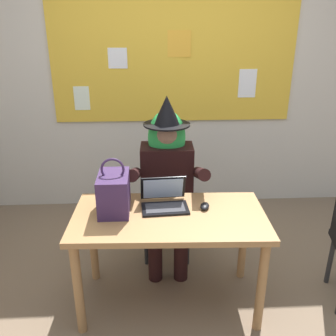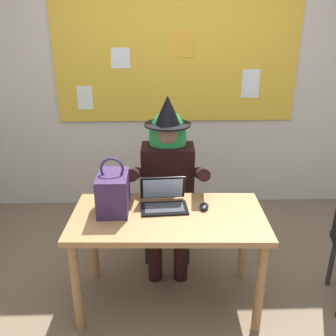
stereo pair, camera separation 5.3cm
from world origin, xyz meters
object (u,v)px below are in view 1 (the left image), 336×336
at_px(desk_main, 169,228).
at_px(handbag, 114,193).
at_px(chair_at_desk, 167,195).
at_px(person_costumed, 167,172).
at_px(laptop, 164,200).
at_px(computer_mouse, 205,206).

height_order(desk_main, handbag, handbag).
bearing_deg(desk_main, chair_at_desk, 88.25).
relative_size(chair_at_desk, person_costumed, 0.66).
height_order(laptop, computer_mouse, laptop).
xyz_separation_m(desk_main, handbag, (-0.36, 0.08, 0.23)).
relative_size(laptop, computer_mouse, 3.18).
bearing_deg(chair_at_desk, person_costumed, 0.36).
distance_m(chair_at_desk, laptop, 0.62).
bearing_deg(chair_at_desk, handbag, -28.78).
distance_m(desk_main, person_costumed, 0.59).
distance_m(laptop, handbag, 0.35).
xyz_separation_m(chair_at_desk, laptop, (-0.05, -0.57, 0.24)).
relative_size(chair_at_desk, computer_mouse, 8.81).
bearing_deg(chair_at_desk, desk_main, 1.61).
bearing_deg(laptop, desk_main, -80.86).
height_order(laptop, handbag, handbag).
bearing_deg(person_costumed, desk_main, 0.12).
height_order(computer_mouse, handbag, handbag).
bearing_deg(laptop, person_costumed, 80.90).
bearing_deg(laptop, computer_mouse, -13.17).
bearing_deg(computer_mouse, desk_main, -148.06).
distance_m(person_costumed, computer_mouse, 0.55).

